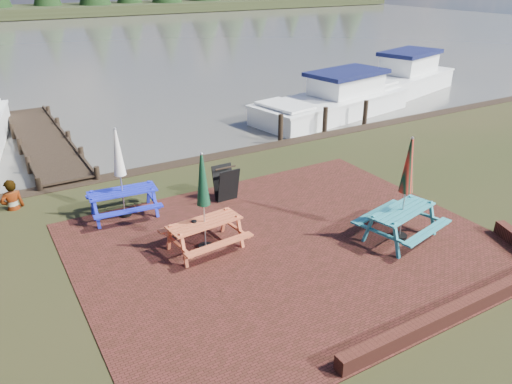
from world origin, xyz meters
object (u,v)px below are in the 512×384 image
object	(u,v)px
picnic_table_red	(204,217)
boat_near	(334,102)
picnic_table_teal	(403,205)
person	(8,181)
jetty	(44,140)
boat_far	(401,80)
picnic_table_blue	(122,187)
chalkboard	(226,183)

from	to	relation	value
picnic_table_red	boat_near	xyz separation A→B (m)	(9.69, 7.69, -0.38)
picnic_table_red	boat_near	world-z (taller)	picnic_table_red
picnic_table_teal	person	bearing A→B (deg)	127.68
jetty	boat_far	size ratio (longest dim) A/B	1.21
picnic_table_blue	jetty	size ratio (longest dim) A/B	0.25
picnic_table_blue	person	distance (m)	2.98
picnic_table_teal	boat_far	distance (m)	15.89
boat_far	person	world-z (taller)	boat_far
boat_near	boat_far	world-z (taller)	boat_far
boat_near	picnic_table_blue	bearing A→B (deg)	105.74
picnic_table_red	boat_far	size ratio (longest dim) A/B	0.30
picnic_table_teal	chalkboard	bearing A→B (deg)	109.90
jetty	chalkboard	bearing A→B (deg)	-65.43
chalkboard	picnic_table_blue	bearing A→B (deg)	169.11
picnic_table_blue	boat_near	world-z (taller)	picnic_table_blue
picnic_table_blue	boat_near	xyz separation A→B (m)	(10.75, 5.20, -0.39)
picnic_table_teal	chalkboard	distance (m)	4.59
boat_far	person	xyz separation A→B (m)	(-18.72, -5.08, 0.33)
picnic_table_blue	chalkboard	xyz separation A→B (m)	(2.61, -0.47, -0.31)
picnic_table_red	jetty	xyz separation A→B (m)	(-1.85, 9.46, -0.67)
chalkboard	person	world-z (taller)	person
boat_near	chalkboard	bearing A→B (deg)	114.76
picnic_table_red	chalkboard	distance (m)	2.57
picnic_table_red	chalkboard	xyz separation A→B (m)	(1.55, 2.02, -0.30)
boat_near	person	xyz separation A→B (m)	(-13.11, -3.39, 0.39)
chalkboard	boat_far	size ratio (longest dim) A/B	0.12
picnic_table_teal	jetty	world-z (taller)	picnic_table_teal
picnic_table_blue	person	size ratio (longest dim) A/B	1.42
jetty	person	size ratio (longest dim) A/B	5.70
chalkboard	boat_near	xyz separation A→B (m)	(8.14, 5.66, -0.08)
picnic_table_red	jetty	distance (m)	9.66
jetty	person	xyz separation A→B (m)	(-1.57, -5.16, 0.68)
chalkboard	boat_near	bearing A→B (deg)	34.05
picnic_table_teal	boat_near	world-z (taller)	picnic_table_teal
boat_far	picnic_table_blue	bearing A→B (deg)	97.01
boat_near	boat_far	bearing A→B (deg)	-83.25
picnic_table_teal	picnic_table_red	xyz separation A→B (m)	(-4.03, 1.82, -0.06)
chalkboard	picnic_table_red	bearing A→B (deg)	-128.31
picnic_table_red	boat_near	bearing A→B (deg)	33.22
picnic_table_red	person	distance (m)	5.49
chalkboard	person	xyz separation A→B (m)	(-4.97, 2.28, 0.31)
jetty	boat_far	world-z (taller)	boat_far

